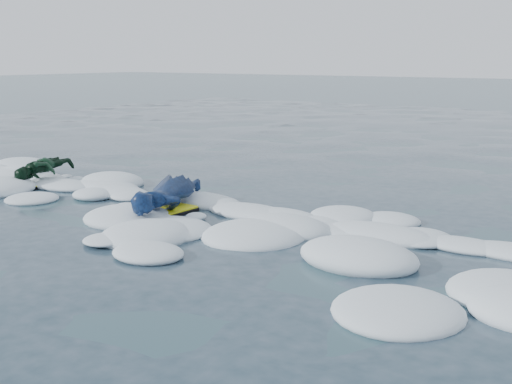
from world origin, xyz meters
TOP-DOWN VIEW (x-y plane):
  - ground at (0.00, 0.00)m, footprint 120.00×120.00m
  - foam_band at (0.00, 1.03)m, footprint 12.00×3.10m
  - prone_woman_unit at (0.18, 0.93)m, footprint 1.19×1.83m
  - prone_child_unit at (-2.80, 1.28)m, footprint 0.73×1.22m

SIDE VIEW (x-z plane):
  - ground at x=0.00m, z-range 0.00..0.00m
  - foam_band at x=0.00m, z-range -0.15..0.15m
  - prone_child_unit at x=-2.80m, z-range 0.00..0.44m
  - prone_woman_unit at x=0.18m, z-range 0.01..0.46m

